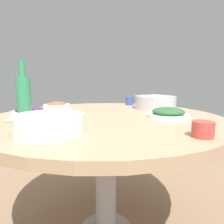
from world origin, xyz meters
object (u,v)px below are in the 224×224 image
at_px(dish_stirfry, 57,105).
at_px(tea_cup_far, 130,101).
at_px(dish_eggplant, 29,111).
at_px(green_bottle, 24,97).
at_px(rice_bowl, 155,102).
at_px(round_dining_table, 106,133).
at_px(soup_bowl, 49,124).
at_px(tea_cup_near, 203,129).
at_px(dish_greens, 168,113).

distance_m(dish_stirfry, tea_cup_far, 0.58).
distance_m(dish_eggplant, green_bottle, 0.26).
xyz_separation_m(rice_bowl, green_bottle, (-0.84, -0.21, 0.07)).
xyz_separation_m(round_dining_table, dish_eggplant, (-0.42, 0.21, 0.12)).
distance_m(rice_bowl, green_bottle, 0.87).
height_order(rice_bowl, soup_bowl, rice_bowl).
xyz_separation_m(dish_stirfry, tea_cup_near, (0.46, -0.98, 0.01)).
xyz_separation_m(round_dining_table, dish_greens, (0.31, -0.15, 0.12)).
height_order(dish_eggplant, green_bottle, green_bottle).
relative_size(rice_bowl, green_bottle, 1.01).
distance_m(rice_bowl, soup_bowl, 0.87).
xyz_separation_m(dish_stirfry, tea_cup_far, (0.58, -0.02, 0.02)).
xyz_separation_m(dish_greens, green_bottle, (-0.74, 0.12, 0.10)).
bearing_deg(round_dining_table, dish_stirfry, 119.74).
bearing_deg(green_bottle, tea_cup_near, -38.53).
bearing_deg(dish_stirfry, green_bottle, -109.13).
distance_m(dish_stirfry, dish_eggplant, 0.29).
relative_size(soup_bowl, green_bottle, 0.99).
bearing_deg(tea_cup_far, rice_bowl, -68.93).
bearing_deg(tea_cup_near, round_dining_table, 111.15).
distance_m(rice_bowl, dish_stirfry, 0.73).
bearing_deg(soup_bowl, dish_stirfry, 86.14).
distance_m(round_dining_table, tea_cup_far, 0.55).
bearing_deg(dish_stirfry, round_dining_table, -60.26).
bearing_deg(dish_greens, tea_cup_far, 88.80).
relative_size(round_dining_table, green_bottle, 4.51).
height_order(dish_greens, green_bottle, green_bottle).
bearing_deg(dish_greens, soup_bowl, -166.30).
distance_m(dish_eggplant, dish_greens, 0.82).
relative_size(dish_greens, tea_cup_near, 3.07).
relative_size(dish_stirfry, dish_eggplant, 0.94).
height_order(dish_eggplant, tea_cup_near, tea_cup_near).
relative_size(dish_eggplant, green_bottle, 0.72).
height_order(rice_bowl, tea_cup_near, rice_bowl).
xyz_separation_m(dish_eggplant, tea_cup_near, (0.63, -0.74, 0.01)).
distance_m(round_dining_table, dish_eggplant, 0.49).
relative_size(dish_eggplant, dish_greens, 0.90).
bearing_deg(tea_cup_far, dish_eggplant, -164.37).
xyz_separation_m(rice_bowl, tea_cup_far, (-0.10, 0.25, -0.01)).
bearing_deg(round_dining_table, tea_cup_far, 52.29).
xyz_separation_m(round_dining_table, soup_bowl, (-0.31, -0.30, 0.14)).
distance_m(tea_cup_near, tea_cup_far, 0.96).
distance_m(green_bottle, tea_cup_far, 0.88).
height_order(round_dining_table, green_bottle, green_bottle).
relative_size(soup_bowl, dish_eggplant, 1.37).
bearing_deg(dish_eggplant, tea_cup_near, -49.64).
bearing_deg(dish_eggplant, round_dining_table, -26.52).
xyz_separation_m(soup_bowl, dish_greens, (0.62, 0.15, -0.01)).
bearing_deg(rice_bowl, green_bottle, -166.27).
height_order(round_dining_table, dish_stirfry, dish_stirfry).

